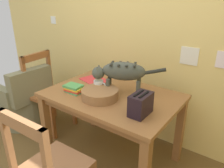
{
  "coord_description": "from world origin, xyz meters",
  "views": [
    {
      "loc": [
        1.17,
        -0.45,
        1.58
      ],
      "look_at": [
        0.08,
        1.04,
        0.83
      ],
      "focal_mm": 34.88,
      "sensor_mm": 36.0,
      "label": 1
    }
  ],
  "objects_px": {
    "coffee_mug": "(99,85)",
    "magazine": "(94,80)",
    "wooden_chair_far": "(49,93)",
    "wicker_armchair": "(25,104)",
    "wicker_basket": "(100,94)",
    "toaster": "(141,104)",
    "dining_table": "(112,103)",
    "cat": "(121,72)",
    "book_stack": "(74,89)",
    "saucer_bowl": "(99,90)"
  },
  "relations": [
    {
      "from": "cat",
      "to": "wicker_armchair",
      "type": "distance_m",
      "value": 1.54
    },
    {
      "from": "toaster",
      "to": "wicker_armchair",
      "type": "xyz_separation_m",
      "value": [
        -1.72,
        0.06,
        -0.54
      ]
    },
    {
      "from": "magazine",
      "to": "wooden_chair_far",
      "type": "relative_size",
      "value": 0.3
    },
    {
      "from": "cat",
      "to": "wicker_basket",
      "type": "bearing_deg",
      "value": 130.64
    },
    {
      "from": "magazine",
      "to": "wicker_basket",
      "type": "relative_size",
      "value": 0.86
    },
    {
      "from": "wooden_chair_far",
      "to": "wicker_armchair",
      "type": "xyz_separation_m",
      "value": [
        -0.34,
        -0.14,
        -0.19
      ]
    },
    {
      "from": "coffee_mug",
      "to": "book_stack",
      "type": "relative_size",
      "value": 0.7
    },
    {
      "from": "wooden_chair_far",
      "to": "toaster",
      "type": "bearing_deg",
      "value": 76.58
    },
    {
      "from": "book_stack",
      "to": "wooden_chair_far",
      "type": "xyz_separation_m",
      "value": [
        -0.67,
        0.19,
        -0.3
      ]
    },
    {
      "from": "wicker_basket",
      "to": "toaster",
      "type": "distance_m",
      "value": 0.43
    },
    {
      "from": "dining_table",
      "to": "book_stack",
      "type": "bearing_deg",
      "value": -151.91
    },
    {
      "from": "wooden_chair_far",
      "to": "wicker_armchair",
      "type": "height_order",
      "value": "wooden_chair_far"
    },
    {
      "from": "dining_table",
      "to": "magazine",
      "type": "bearing_deg",
      "value": 154.51
    },
    {
      "from": "magazine",
      "to": "book_stack",
      "type": "relative_size",
      "value": 1.48
    },
    {
      "from": "wooden_chair_far",
      "to": "wicker_armchair",
      "type": "bearing_deg",
      "value": -73.28
    },
    {
      "from": "dining_table",
      "to": "magazine",
      "type": "xyz_separation_m",
      "value": [
        -0.37,
        0.18,
        0.1
      ]
    },
    {
      "from": "saucer_bowl",
      "to": "toaster",
      "type": "bearing_deg",
      "value": -14.74
    },
    {
      "from": "coffee_mug",
      "to": "magazine",
      "type": "height_order",
      "value": "coffee_mug"
    },
    {
      "from": "dining_table",
      "to": "wicker_basket",
      "type": "xyz_separation_m",
      "value": [
        -0.03,
        -0.14,
        0.14
      ]
    },
    {
      "from": "magazine",
      "to": "toaster",
      "type": "distance_m",
      "value": 0.84
    },
    {
      "from": "cat",
      "to": "wooden_chair_far",
      "type": "distance_m",
      "value": 1.15
    },
    {
      "from": "saucer_bowl",
      "to": "book_stack",
      "type": "bearing_deg",
      "value": -143.63
    },
    {
      "from": "coffee_mug",
      "to": "wooden_chair_far",
      "type": "xyz_separation_m",
      "value": [
        -0.86,
        0.06,
        -0.34
      ]
    },
    {
      "from": "dining_table",
      "to": "wicker_armchair",
      "type": "bearing_deg",
      "value": -175.13
    },
    {
      "from": "dining_table",
      "to": "cat",
      "type": "relative_size",
      "value": 1.98
    },
    {
      "from": "saucer_bowl",
      "to": "wicker_armchair",
      "type": "distance_m",
      "value": 1.29
    },
    {
      "from": "book_stack",
      "to": "toaster",
      "type": "relative_size",
      "value": 0.95
    },
    {
      "from": "magazine",
      "to": "wicker_armchair",
      "type": "distance_m",
      "value": 1.1
    },
    {
      "from": "dining_table",
      "to": "saucer_bowl",
      "type": "relative_size",
      "value": 6.24
    },
    {
      "from": "dining_table",
      "to": "saucer_bowl",
      "type": "xyz_separation_m",
      "value": [
        -0.13,
        -0.03,
        0.11
      ]
    },
    {
      "from": "wicker_basket",
      "to": "magazine",
      "type": "bearing_deg",
      "value": 136.98
    },
    {
      "from": "dining_table",
      "to": "wicker_armchair",
      "type": "height_order",
      "value": "wicker_armchair"
    },
    {
      "from": "dining_table",
      "to": "saucer_bowl",
      "type": "height_order",
      "value": "saucer_bowl"
    },
    {
      "from": "wicker_basket",
      "to": "toaster",
      "type": "height_order",
      "value": "toaster"
    },
    {
      "from": "book_stack",
      "to": "toaster",
      "type": "bearing_deg",
      "value": -0.17
    },
    {
      "from": "wooden_chair_far",
      "to": "cat",
      "type": "bearing_deg",
      "value": 86.37
    },
    {
      "from": "book_stack",
      "to": "wicker_armchair",
      "type": "relative_size",
      "value": 0.24
    },
    {
      "from": "cat",
      "to": "wicker_basket",
      "type": "xyz_separation_m",
      "value": [
        -0.09,
        -0.19,
        -0.17
      ]
    },
    {
      "from": "cat",
      "to": "toaster",
      "type": "height_order",
      "value": "cat"
    },
    {
      "from": "dining_table",
      "to": "coffee_mug",
      "type": "distance_m",
      "value": 0.21
    },
    {
      "from": "saucer_bowl",
      "to": "wooden_chair_far",
      "type": "xyz_separation_m",
      "value": [
        -0.86,
        0.06,
        -0.28
      ]
    },
    {
      "from": "cat",
      "to": "wicker_basket",
      "type": "height_order",
      "value": "cat"
    },
    {
      "from": "wicker_armchair",
      "to": "wicker_basket",
      "type": "bearing_deg",
      "value": -90.29
    },
    {
      "from": "saucer_bowl",
      "to": "magazine",
      "type": "height_order",
      "value": "saucer_bowl"
    },
    {
      "from": "cat",
      "to": "toaster",
      "type": "bearing_deg",
      "value": -148.99
    },
    {
      "from": "wicker_basket",
      "to": "book_stack",
      "type": "bearing_deg",
      "value": -173.68
    },
    {
      "from": "saucer_bowl",
      "to": "cat",
      "type": "bearing_deg",
      "value": 25.26
    },
    {
      "from": "cat",
      "to": "book_stack",
      "type": "height_order",
      "value": "cat"
    },
    {
      "from": "coffee_mug",
      "to": "wicker_armchair",
      "type": "xyz_separation_m",
      "value": [
        -1.2,
        -0.08,
        -0.53
      ]
    },
    {
      "from": "saucer_bowl",
      "to": "book_stack",
      "type": "distance_m",
      "value": 0.23
    }
  ]
}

